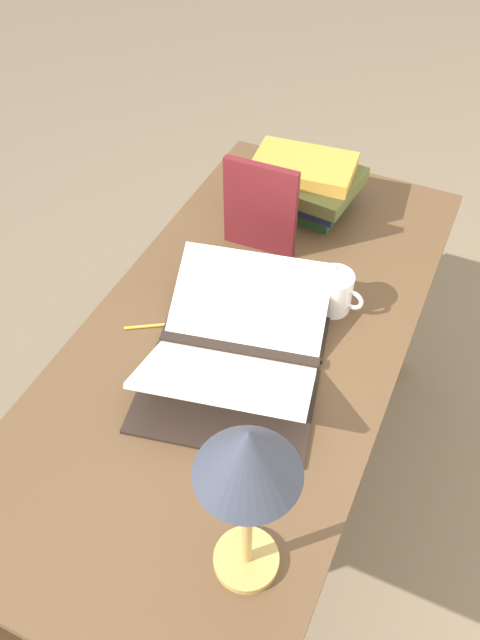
{
  "coord_description": "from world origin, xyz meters",
  "views": [
    {
      "loc": [
        0.85,
        0.38,
        1.79
      ],
      "look_at": [
        0.04,
        0.01,
        0.82
      ],
      "focal_mm": 35.0,
      "sensor_mm": 36.0,
      "label": 1
    }
  ],
  "objects_px": {
    "open_book": "(239,344)",
    "coffee_mug": "(334,292)",
    "book_standing_upright": "(260,208)",
    "reading_lamp": "(248,466)",
    "book_stack_tall": "(302,182)",
    "pencil": "(156,325)"
  },
  "relations": [
    {
      "from": "pencil",
      "to": "reading_lamp",
      "type": "bearing_deg",
      "value": 45.3
    },
    {
      "from": "book_standing_upright",
      "to": "coffee_mug",
      "type": "distance_m",
      "value": 0.28
    },
    {
      "from": "book_stack_tall",
      "to": "pencil",
      "type": "relative_size",
      "value": 2.48
    },
    {
      "from": "book_stack_tall",
      "to": "book_standing_upright",
      "type": "relative_size",
      "value": 1.27
    },
    {
      "from": "coffee_mug",
      "to": "book_standing_upright",
      "type": "bearing_deg",
      "value": -117.6
    },
    {
      "from": "book_stack_tall",
      "to": "reading_lamp",
      "type": "xyz_separation_m",
      "value": [
        0.96,
        0.27,
        0.24
      ]
    },
    {
      "from": "open_book",
      "to": "book_stack_tall",
      "type": "distance_m",
      "value": 0.56
    },
    {
      "from": "book_stack_tall",
      "to": "coffee_mug",
      "type": "xyz_separation_m",
      "value": [
        0.33,
        0.21,
        -0.03
      ]
    },
    {
      "from": "coffee_mug",
      "to": "pencil",
      "type": "xyz_separation_m",
      "value": [
        0.23,
        -0.34,
        -0.05
      ]
    },
    {
      "from": "open_book",
      "to": "book_stack_tall",
      "type": "bearing_deg",
      "value": 175.16
    },
    {
      "from": "book_stack_tall",
      "to": "pencil",
      "type": "bearing_deg",
      "value": -13.82
    },
    {
      "from": "open_book",
      "to": "book_stack_tall",
      "type": "height_order",
      "value": "book_stack_tall"
    },
    {
      "from": "book_standing_upright",
      "to": "reading_lamp",
      "type": "bearing_deg",
      "value": 20.57
    },
    {
      "from": "open_book",
      "to": "coffee_mug",
      "type": "distance_m",
      "value": 0.26
    },
    {
      "from": "book_standing_upright",
      "to": "reading_lamp",
      "type": "xyz_separation_m",
      "value": [
        0.75,
        0.3,
        0.19
      ]
    },
    {
      "from": "book_standing_upright",
      "to": "pencil",
      "type": "distance_m",
      "value": 0.39
    },
    {
      "from": "book_stack_tall",
      "to": "pencil",
      "type": "distance_m",
      "value": 0.58
    },
    {
      "from": "book_standing_upright",
      "to": "coffee_mug",
      "type": "xyz_separation_m",
      "value": [
        0.13,
        0.24,
        -0.07
      ]
    },
    {
      "from": "open_book",
      "to": "coffee_mug",
      "type": "height_order",
      "value": "open_book"
    },
    {
      "from": "open_book",
      "to": "book_standing_upright",
      "type": "bearing_deg",
      "value": -175.34
    },
    {
      "from": "book_stack_tall",
      "to": "coffee_mug",
      "type": "relative_size",
      "value": 2.63
    },
    {
      "from": "open_book",
      "to": "book_standing_upright",
      "type": "height_order",
      "value": "book_standing_upright"
    }
  ]
}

